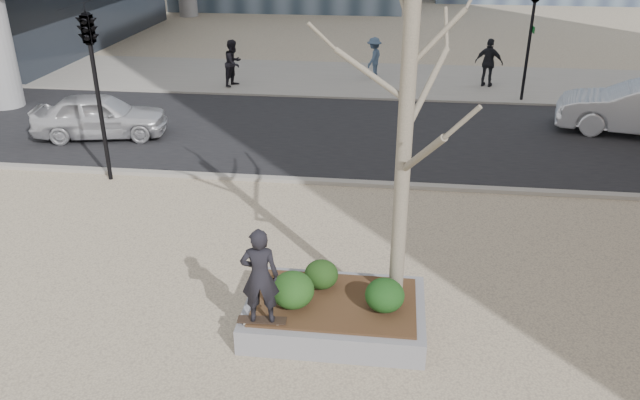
# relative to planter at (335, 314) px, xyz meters

# --- Properties ---
(ground) EXTENTS (120.00, 120.00, 0.00)m
(ground) POSITION_rel_planter_xyz_m (-1.00, 0.00, -0.23)
(ground) COLOR tan
(ground) RESTS_ON ground
(street) EXTENTS (60.00, 8.00, 0.02)m
(street) POSITION_rel_planter_xyz_m (-1.00, 10.00, -0.21)
(street) COLOR black
(street) RESTS_ON ground
(far_sidewalk) EXTENTS (60.00, 6.00, 0.02)m
(far_sidewalk) POSITION_rel_planter_xyz_m (-1.00, 17.00, -0.21)
(far_sidewalk) COLOR gray
(far_sidewalk) RESTS_ON ground
(planter) EXTENTS (3.00, 2.00, 0.45)m
(planter) POSITION_rel_planter_xyz_m (0.00, 0.00, 0.00)
(planter) COLOR gray
(planter) RESTS_ON ground
(planter_mulch) EXTENTS (2.70, 1.70, 0.04)m
(planter_mulch) POSITION_rel_planter_xyz_m (0.00, 0.00, 0.25)
(planter_mulch) COLOR #382314
(planter_mulch) RESTS_ON planter
(sycamore_tree) EXTENTS (2.80, 2.80, 6.60)m
(sycamore_tree) POSITION_rel_planter_xyz_m (1.00, 0.30, 3.56)
(sycamore_tree) COLOR gray
(sycamore_tree) RESTS_ON planter_mulch
(shrub_left) EXTENTS (0.71, 0.71, 0.61)m
(shrub_left) POSITION_rel_planter_xyz_m (-0.68, -0.22, 0.57)
(shrub_left) COLOR #144014
(shrub_left) RESTS_ON planter_mulch
(shrub_middle) EXTENTS (0.59, 0.59, 0.50)m
(shrub_middle) POSITION_rel_planter_xyz_m (-0.28, 0.40, 0.51)
(shrub_middle) COLOR black
(shrub_middle) RESTS_ON planter_mulch
(shrub_right) EXTENTS (0.65, 0.65, 0.55)m
(shrub_right) POSITION_rel_planter_xyz_m (0.82, -0.15, 0.54)
(shrub_right) COLOR #133410
(shrub_right) RESTS_ON planter_mulch
(skateboard) EXTENTS (0.79, 0.24, 0.08)m
(skateboard) POSITION_rel_planter_xyz_m (-1.10, -0.72, 0.26)
(skateboard) COLOR black
(skateboard) RESTS_ON planter
(skateboarder) EXTENTS (0.63, 0.46, 1.62)m
(skateboarder) POSITION_rel_planter_xyz_m (-1.10, -0.72, 1.11)
(skateboarder) COLOR black
(skateboarder) RESTS_ON skateboard
(police_car) EXTENTS (4.23, 2.35, 1.36)m
(police_car) POSITION_rel_planter_xyz_m (-8.14, 8.75, 0.47)
(police_car) COLOR silver
(police_car) RESTS_ON street
(pedestrian_a) EXTENTS (0.95, 1.07, 1.82)m
(pedestrian_a) POSITION_rel_planter_xyz_m (-5.58, 15.29, 0.71)
(pedestrian_a) COLOR black
(pedestrian_a) RESTS_ON far_sidewalk
(pedestrian_b) EXTENTS (0.91, 1.21, 1.67)m
(pedestrian_b) POSITION_rel_planter_xyz_m (-0.12, 17.20, 0.64)
(pedestrian_b) COLOR #384D65
(pedestrian_b) RESTS_ON far_sidewalk
(pedestrian_c) EXTENTS (1.19, 0.82, 1.88)m
(pedestrian_c) POSITION_rel_planter_xyz_m (4.44, 16.40, 0.74)
(pedestrian_c) COLOR black
(pedestrian_c) RESTS_ON far_sidewalk
(traffic_light_near) EXTENTS (0.60, 2.48, 4.50)m
(traffic_light_near) POSITION_rel_planter_xyz_m (-6.50, 5.60, 2.02)
(traffic_light_near) COLOR black
(traffic_light_near) RESTS_ON ground
(traffic_light_far) EXTENTS (0.60, 2.48, 4.50)m
(traffic_light_far) POSITION_rel_planter_xyz_m (5.50, 14.60, 2.02)
(traffic_light_far) COLOR black
(traffic_light_far) RESTS_ON ground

